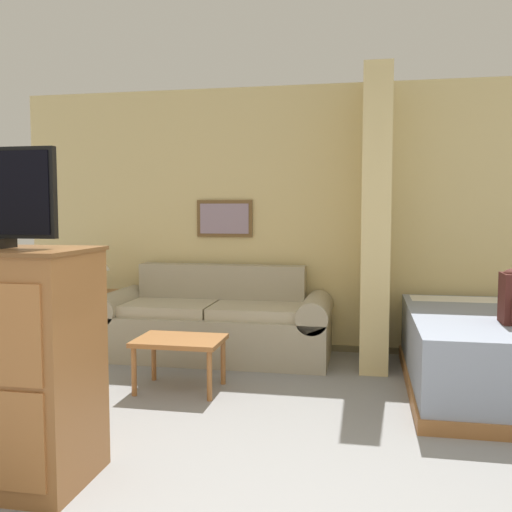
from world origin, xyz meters
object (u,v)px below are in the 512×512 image
Objects in this scene: coffee_table at (180,345)px; table_lamp at (93,262)px; bed at (508,353)px; couch at (215,324)px.

table_lamp is at bearing 139.74° from coffee_table.
bed is (2.48, 0.42, -0.05)m from coffee_table.
table_lamp is 3.82m from bed.
table_lamp reaches higher than coffee_table.
coffee_table is 1.44× the size of table_lamp.
table_lamp is (-1.24, 1.05, 0.53)m from coffee_table.
table_lamp is (-1.24, 0.02, 0.57)m from couch.
couch is at bearing 166.11° from bed.
table_lamp is 0.23× the size of bed.
bed is at bearing -9.59° from table_lamp.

